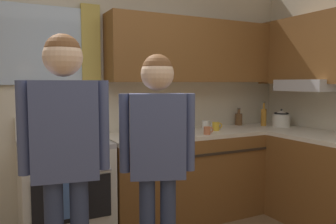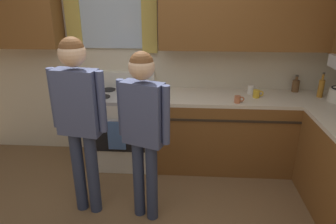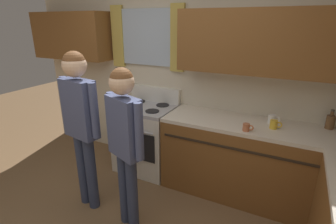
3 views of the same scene
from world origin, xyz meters
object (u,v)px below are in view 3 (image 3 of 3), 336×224
object	(u,v)px
mug_mustard_yellow	(274,124)
mug_ceramic_white	(272,119)
stove_oven	(146,136)
adult_in_plaid	(125,133)
bottle_squat_brown	(330,122)
cup_terracotta	(247,127)
adult_left	(80,115)

from	to	relation	value
mug_mustard_yellow	mug_ceramic_white	xyz separation A→B (m)	(-0.03, 0.15, 0.00)
stove_oven	adult_in_plaid	xyz separation A→B (m)	(0.41, -1.02, 0.53)
bottle_squat_brown	mug_ceramic_white	world-z (taller)	bottle_squat_brown
adult_in_plaid	bottle_squat_brown	bearing A→B (deg)	36.58
bottle_squat_brown	adult_in_plaid	distance (m)	2.08
mug_ceramic_white	cup_terracotta	bearing A→B (deg)	-121.33
bottle_squat_brown	mug_ceramic_white	distance (m)	0.55
bottle_squat_brown	adult_left	bearing A→B (deg)	-152.28
mug_ceramic_white	adult_in_plaid	bearing A→B (deg)	-134.98
mug_ceramic_white	adult_in_plaid	distance (m)	1.59
cup_terracotta	mug_ceramic_white	bearing A→B (deg)	58.67
mug_mustard_yellow	adult_left	distance (m)	1.97
adult_left	adult_in_plaid	size ratio (longest dim) A/B	1.06
adult_in_plaid	stove_oven	bearing A→B (deg)	112.09
adult_left	adult_in_plaid	xyz separation A→B (m)	(0.58, -0.06, -0.06)
cup_terracotta	adult_in_plaid	world-z (taller)	adult_in_plaid
bottle_squat_brown	cup_terracotta	bearing A→B (deg)	-148.97
mug_ceramic_white	adult_in_plaid	world-z (taller)	adult_in_plaid
stove_oven	mug_mustard_yellow	xyz separation A→B (m)	(1.57, -0.04, 0.48)
stove_oven	adult_in_plaid	world-z (taller)	adult_in_plaid
mug_mustard_yellow	stove_oven	bearing A→B (deg)	178.70
stove_oven	mug_mustard_yellow	size ratio (longest dim) A/B	9.15
mug_mustard_yellow	adult_in_plaid	bearing A→B (deg)	-139.78
adult_left	cup_terracotta	bearing A→B (deg)	25.99
stove_oven	bottle_squat_brown	size ratio (longest dim) A/B	5.37
adult_in_plaid	mug_mustard_yellow	bearing A→B (deg)	40.22
bottle_squat_brown	cup_terracotta	distance (m)	0.87
adult_left	stove_oven	bearing A→B (deg)	80.13
stove_oven	cup_terracotta	distance (m)	1.43
cup_terracotta	adult_in_plaid	xyz separation A→B (m)	(-0.92, -0.79, 0.06)
bottle_squat_brown	adult_in_plaid	xyz separation A→B (m)	(-1.67, -1.24, 0.02)
cup_terracotta	adult_left	bearing A→B (deg)	-154.01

